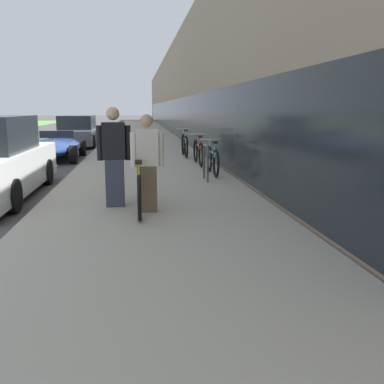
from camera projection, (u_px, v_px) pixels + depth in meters
The scene contains 11 objects.
sidewalk_slab at pixel (142, 137), 26.08m from camera, with size 4.15×70.00×0.11m.
storefront_facade at pixel (229, 93), 34.17m from camera, with size 10.01×70.00×6.03m.
tandem_bicycle at pixel (139, 186), 7.26m from camera, with size 0.52×2.43×0.88m.
person_rider at pixel (147, 164), 6.90m from camera, with size 0.54×0.21×1.58m.
person_bystander at pixel (114, 157), 7.29m from camera, with size 0.58×0.23×1.69m.
bike_rack_hoop at pixel (206, 159), 10.00m from camera, with size 0.05×0.60×0.84m.
cruiser_bike_nearest at pixel (213, 160), 10.95m from camera, with size 0.52×1.69×0.88m.
cruiser_bike_middle at pixel (198, 152), 12.86m from camera, with size 0.52×1.86×0.90m.
cruiser_bike_farthest at pixel (185, 145), 15.03m from camera, with size 0.52×1.77×0.97m.
vintage_roadster_curbside at pixel (55, 148), 14.99m from camera, with size 1.82×4.25×0.98m.
parked_sedan_far at pixel (78, 132), 20.46m from camera, with size 1.86×4.73×1.44m.
Camera 1 is at (5.71, -5.41, 1.77)m, focal length 40.00 mm.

